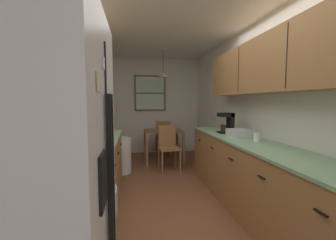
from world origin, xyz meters
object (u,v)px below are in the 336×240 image
microwave_over_range (47,65)px  dish_rack (240,133)px  dining_chair_far (163,136)px  stove_range (69,218)px  dining_chair_near (168,145)px  trash_bin (123,155)px  dining_table (163,136)px  coffee_maker (227,122)px  mug_by_coffeemaker (257,137)px  refrigerator (29,209)px  storage_canister (84,139)px  table_serving_bowl (164,130)px

microwave_over_range → dish_rack: bearing=27.8°
microwave_over_range → dish_rack: 2.52m
microwave_over_range → dining_chair_far: (1.38, 3.79, -1.18)m
dining_chair_far → stove_range: bearing=-108.5°
stove_range → dining_chair_near: size_ratio=1.22×
stove_range → trash_bin: bearing=83.3°
microwave_over_range → dining_table: 3.60m
dining_chair_far → coffee_maker: bearing=-72.6°
microwave_over_range → dining_chair_near: (1.33, 2.58, -1.18)m
dining_table → mug_by_coffeemaker: mug_by_coffeemaker is taller
dining_table → coffee_maker: coffee_maker is taller
dining_chair_near → dish_rack: 1.72m
microwave_over_range → dining_chair_near: size_ratio=0.62×
refrigerator → coffee_maker: size_ratio=5.68×
stove_range → mug_by_coffeemaker: bearing=19.3°
storage_canister → table_serving_bowl: (1.21, 2.47, -0.25)m
stove_range → dining_table: (1.19, 3.18, 0.14)m
microwave_over_range → dining_chair_near: microwave_over_range is taller
storage_canister → coffee_maker: 2.17m
coffee_maker → table_serving_bowl: size_ratio=1.95×
coffee_maker → mug_by_coffeemaker: (0.05, -0.76, -0.11)m
coffee_maker → dish_rack: size_ratio=0.94×
storage_canister → dish_rack: 2.09m
refrigerator → dining_chair_near: (1.17, 3.31, -0.41)m
dining_table → dish_rack: dish_rack is taller
dining_chair_near → coffee_maker: bearing=-54.9°
trash_bin → coffee_maker: 2.10m
storage_canister → dining_chair_far: bearing=68.0°
stove_range → trash_bin: 2.52m
dining_table → dish_rack: 2.25m
mug_by_coffeemaker → refrigerator: bearing=-144.2°
dining_chair_near → table_serving_bowl: dining_chair_near is taller
stove_range → dish_rack: (2.02, 1.13, 0.48)m
coffee_maker → stove_range: bearing=-143.4°
dining_chair_far → coffee_maker: 2.49m
dining_chair_far → dish_rack: bearing=-74.1°
refrigerator → storage_canister: size_ratio=8.65×
stove_range → dining_chair_near: bearing=64.8°
dining_chair_near → trash_bin: (-0.92, -0.08, -0.15)m
dining_chair_near → dining_chair_far: size_ratio=1.00×
table_serving_bowl → microwave_over_range: bearing=-112.9°
dining_chair_far → table_serving_bowl: 0.73m
dish_rack → dining_chair_near: bearing=119.1°
refrigerator → microwave_over_range: (-0.16, 0.73, 0.77)m
table_serving_bowl → coffee_maker: bearing=-64.2°
refrigerator → coffee_maker: 2.94m
microwave_over_range → trash_bin: 2.86m
mug_by_coffeemaker → dish_rack: bearing=93.0°
microwave_over_range → dining_chair_far: 4.20m
microwave_over_range → dish_rack: size_ratio=1.65×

